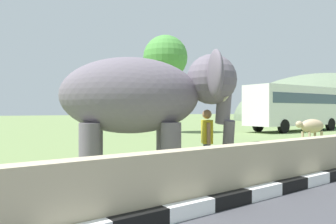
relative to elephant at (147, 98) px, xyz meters
name	(u,v)px	position (x,y,z in m)	size (l,w,h in m)	color
barrier_parapet	(134,188)	(-1.58, -2.09, -1.42)	(28.00, 0.36, 1.00)	tan
elephant	(147,98)	(0.00, 0.00, 0.00)	(3.96, 3.41, 2.93)	slate
person_handler	(207,139)	(1.58, -0.29, -0.99)	(0.45, 0.59, 1.66)	navy
bus_white	(295,105)	(19.59, 8.55, 0.16)	(9.54, 2.95, 3.50)	silver
cow_near	(312,127)	(10.63, 2.11, -1.05)	(1.92, 0.77, 1.23)	tan
tree_distant	(165,58)	(10.06, 12.97, 3.50)	(3.22, 3.22, 7.09)	brown
hill_east	(325,120)	(51.42, 22.73, -1.92)	(34.79, 27.83, 15.87)	#64755B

